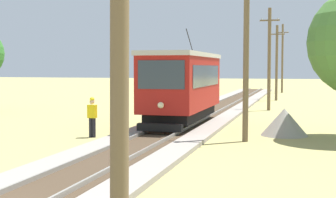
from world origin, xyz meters
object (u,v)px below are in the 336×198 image
utility_pole_foreground (120,26)px  utility_pole_far (277,62)px  track_worker (92,115)px  utility_pole_distant (282,58)px  red_tram (183,85)px  utility_pole_mid (269,58)px  utility_pole_near_tram (246,37)px  gravel_pile (284,122)px

utility_pole_foreground → utility_pole_far: bearing=90.0°
track_worker → utility_pole_distant: bearing=-10.5°
red_tram → utility_pole_distant: bearing=84.4°
utility_pole_foreground → utility_pole_mid: bearing=90.0°
utility_pole_foreground → utility_pole_near_tram: (0.00, 14.67, 0.75)m
utility_pole_near_tram → utility_pole_distant: (-0.00, 40.83, -0.08)m
utility_pole_far → gravel_pile: 24.49m
utility_pole_foreground → utility_pole_far: size_ratio=1.00×
utility_pole_foreground → utility_pole_mid: 29.96m
utility_pole_far → utility_pole_distant: bearing=90.0°
utility_pole_mid → gravel_pile: bearing=-83.4°
utility_pole_foreground → utility_pole_mid: (-0.00, 29.96, 0.16)m
utility_pole_mid → gravel_pile: size_ratio=3.45×
gravel_pile → track_worker: 8.63m
utility_pole_foreground → utility_pole_distant: utility_pole_distant is taller
gravel_pile → utility_pole_mid: bearing=96.6°
utility_pole_near_tram → utility_pole_far: size_ratio=1.21×
utility_pole_distant → gravel_pile: 38.83m
utility_pole_near_tram → utility_pole_mid: utility_pole_near_tram is taller
utility_pole_foreground → utility_pole_near_tram: utility_pole_near_tram is taller
gravel_pile → track_worker: track_worker is taller
utility_pole_near_tram → utility_pole_mid: 15.31m
gravel_pile → utility_pole_near_tram: bearing=-124.5°
red_tram → utility_pole_far: 22.90m
utility_pole_foreground → track_worker: 15.79m
utility_pole_mid → utility_pole_distant: utility_pole_distant is taller
utility_pole_mid → track_worker: 17.44m
utility_pole_foreground → utility_pole_distant: (-0.00, 55.49, 0.67)m
utility_pole_foreground → utility_pole_far: (0.00, 41.12, 0.02)m
gravel_pile → utility_pole_distant: bearing=92.2°
utility_pole_mid → utility_pole_distant: (0.00, 25.53, 0.51)m
utility_pole_foreground → gravel_pile: utility_pole_foreground is taller
utility_pole_far → track_worker: (-6.65, -27.04, -2.62)m
utility_pole_mid → track_worker: bearing=-112.7°
utility_pole_foreground → track_worker: (-6.65, 14.08, -2.60)m
gravel_pile → utility_pole_far: bearing=93.6°
utility_pole_near_tram → gravel_pile: (1.51, 2.20, -3.72)m
utility_pole_far → utility_pole_near_tram: bearing=-90.0°
track_worker → utility_pole_foreground: bearing=-156.1°
utility_pole_distant → gravel_pile: size_ratio=3.93×
utility_pole_near_tram → track_worker: size_ratio=4.75×
utility_pole_foreground → utility_pole_mid: utility_pole_mid is taller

